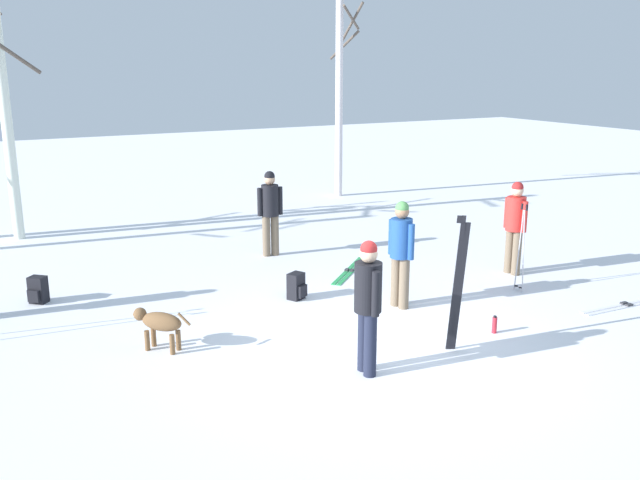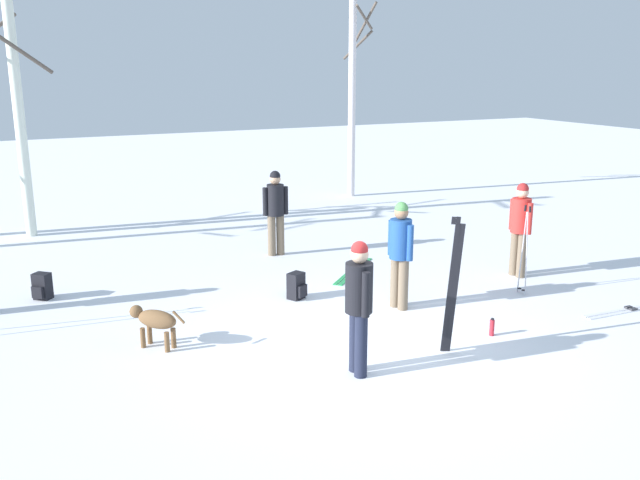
# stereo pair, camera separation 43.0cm
# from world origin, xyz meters

# --- Properties ---
(ground_plane) EXTENTS (60.00, 60.00, 0.00)m
(ground_plane) POSITION_xyz_m (0.00, 0.00, 0.00)
(ground_plane) COLOR white
(person_0) EXTENTS (0.52, 0.34, 1.72)m
(person_0) POSITION_xyz_m (0.72, 4.91, 0.98)
(person_0) COLOR #72604C
(person_0) RESTS_ON ground_plane
(person_1) EXTENTS (0.34, 0.52, 1.72)m
(person_1) POSITION_xyz_m (4.12, 1.68, 0.98)
(person_1) COLOR #72604C
(person_1) RESTS_ON ground_plane
(person_2) EXTENTS (0.34, 0.52, 1.72)m
(person_2) POSITION_xyz_m (-0.47, -0.61, 0.98)
(person_2) COLOR #1E2338
(person_2) RESTS_ON ground_plane
(person_4) EXTENTS (0.34, 0.51, 1.72)m
(person_4) POSITION_xyz_m (1.27, 1.18, 0.98)
(person_4) COLOR #72604C
(person_4) RESTS_ON ground_plane
(dog) EXTENTS (0.63, 0.70, 0.57)m
(dog) POSITION_xyz_m (-2.55, 1.32, 0.39)
(dog) COLOR brown
(dog) RESTS_ON ground_plane
(ski_pair_planted_0) EXTENTS (0.23, 0.12, 1.86)m
(ski_pair_planted_0) POSITION_xyz_m (0.98, -0.56, 0.93)
(ski_pair_planted_0) COLOR black
(ski_pair_planted_0) RESTS_ON ground_plane
(ski_pair_lying_0) EXTENTS (1.45, 1.37, 0.05)m
(ski_pair_lying_0) POSITION_xyz_m (1.57, 3.23, 0.01)
(ski_pair_lying_0) COLOR green
(ski_pair_lying_0) RESTS_ON ground_plane
(ski_pair_lying_1) EXTENTS (1.73, 0.24, 0.05)m
(ski_pair_lying_1) POSITION_xyz_m (4.46, -0.51, 0.01)
(ski_pair_lying_1) COLOR white
(ski_pair_lying_1) RESTS_ON ground_plane
(ski_poles_0) EXTENTS (0.07, 0.21, 1.51)m
(ski_poles_0) POSITION_xyz_m (3.52, 0.88, 0.80)
(ski_poles_0) COLOR #B2B2BC
(ski_poles_0) RESTS_ON ground_plane
(backpack_0) EXTENTS (0.34, 0.35, 0.44)m
(backpack_0) POSITION_xyz_m (-3.77, 4.11, 0.21)
(backpack_0) COLOR black
(backpack_0) RESTS_ON ground_plane
(backpack_1) EXTENTS (0.32, 0.34, 0.44)m
(backpack_1) POSITION_xyz_m (-0.00, 2.30, 0.21)
(backpack_1) COLOR black
(backpack_1) RESTS_ON ground_plane
(water_bottle_0) EXTENTS (0.07, 0.07, 0.26)m
(water_bottle_0) POSITION_xyz_m (1.85, -0.37, 0.12)
(water_bottle_0) COLOR red
(water_bottle_0) RESTS_ON ground_plane
(birch_tree_2) EXTENTS (1.95, 1.70, 6.19)m
(birch_tree_2) POSITION_xyz_m (-3.63, 8.78, 3.28)
(birch_tree_2) COLOR silver
(birch_tree_2) RESTS_ON ground_plane
(birch_tree_3) EXTENTS (1.17, 1.33, 6.77)m
(birch_tree_3) POSITION_xyz_m (5.14, 9.84, 3.56)
(birch_tree_3) COLOR silver
(birch_tree_3) RESTS_ON ground_plane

